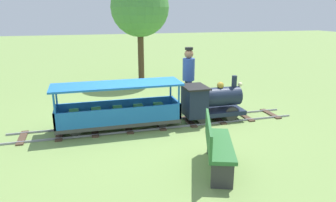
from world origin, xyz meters
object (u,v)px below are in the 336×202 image
at_px(locomotive, 210,101).
at_px(conductor_person, 189,74).
at_px(passenger_car, 118,111).
at_px(oak_tree_near, 140,8).
at_px(park_bench, 216,145).

distance_m(locomotive, conductor_person, 1.00).
relative_size(locomotive, passenger_car, 0.54).
bearing_deg(passenger_car, locomotive, 90.00).
distance_m(passenger_car, oak_tree_near, 5.16).
distance_m(passenger_car, park_bench, 2.55).
distance_m(locomotive, oak_tree_near, 5.01).
bearing_deg(passenger_car, conductor_person, 114.32).
xyz_separation_m(conductor_person, oak_tree_near, (-3.65, -0.51, 1.63)).
bearing_deg(park_bench, locomotive, 159.52).
xyz_separation_m(locomotive, oak_tree_near, (-4.49, -0.75, 2.10)).
bearing_deg(conductor_person, locomotive, 15.73).
xyz_separation_m(passenger_car, oak_tree_near, (-4.49, 1.36, 2.16)).
height_order(passenger_car, conductor_person, conductor_person).
xyz_separation_m(park_bench, oak_tree_near, (-6.69, 0.07, 2.17)).
bearing_deg(oak_tree_near, conductor_person, 7.96).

